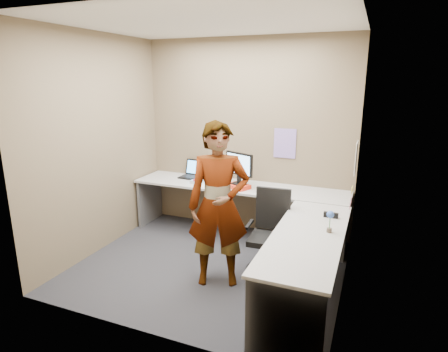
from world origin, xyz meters
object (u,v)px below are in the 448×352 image
at_px(office_chair, 270,240).
at_px(person, 219,205).
at_px(monitor, 239,166).
at_px(desk, 256,213).

height_order(office_chair, person, person).
xyz_separation_m(office_chair, person, (-0.45, -0.41, 0.49)).
bearing_deg(monitor, desk, -27.39).
distance_m(monitor, person, 1.15).
xyz_separation_m(desk, monitor, (-0.39, 0.48, 0.45)).
relative_size(monitor, office_chair, 0.45).
height_order(desk, monitor, monitor).
bearing_deg(desk, monitor, 129.11).
distance_m(monitor, office_chair, 1.16).
bearing_deg(office_chair, desk, 132.37).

